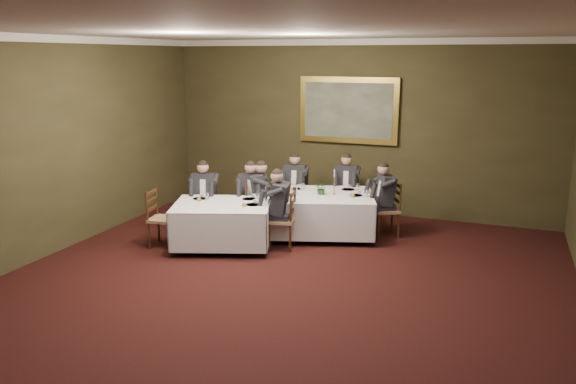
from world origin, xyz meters
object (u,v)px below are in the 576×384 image
Objects in this scene: diner_sec_backright at (252,206)px; chair_sec_backleft at (206,217)px; chair_main_backleft at (296,206)px; painting at (348,110)px; diner_main_backleft at (296,195)px; centerpiece at (322,188)px; chair_sec_endright at (282,231)px; table_second at (222,222)px; chair_main_endright at (386,221)px; chair_main_endleft at (257,219)px; candlestick at (334,185)px; chair_main_backright at (346,206)px; diner_main_endleft at (257,207)px; table_main at (321,211)px; diner_main_endright at (386,208)px; diner_sec_endright at (282,218)px; chair_sec_backright at (252,217)px; diner_main_backright at (346,195)px; chair_sec_endleft at (163,230)px; diner_sec_backleft at (205,205)px.

chair_sec_backleft is at bearing 4.23° from diner_sec_backright.
chair_main_backleft is 0.49× the size of painting.
diner_main_backleft is 1.15m from centerpiece.
chair_main_backleft and chair_sec_endright have the same top height.
chair_main_endright is (2.48, 1.61, -0.17)m from table_second.
diner_sec_backright reaches higher than chair_sec_endright.
candlestick is at bearing 84.94° from chair_main_endleft.
diner_main_backleft is 1.35× the size of chair_main_backright.
painting reaches higher than chair_main_backleft.
painting is (1.10, 2.07, 1.60)m from diner_main_endleft.
diner_main_backleft is 1.02m from chair_main_backright.
candlestick is (0.21, 0.07, 0.49)m from table_main.
diner_main_endleft reaches higher than table_second.
diner_main_endleft is at bearing 79.16° from diner_main_endright.
diner_main_endleft is (-0.34, -1.10, 0.00)m from diner_main_backleft.
chair_main_endright is 2.00m from diner_sec_endright.
chair_sec_backleft is (-0.93, -0.23, 0.00)m from chair_main_endleft.
table_main is 1.09m from chair_main_backright.
painting reaches higher than chair_sec_backright.
chair_sec_backright and chair_sec_endright have the same top height.
painting is at bearing 10.64° from chair_main_endright.
chair_sec_backleft is at bearing 69.45° from diner_sec_endright.
diner_main_endright is 1.97m from diner_sec_endright.
chair_main_backright is at bearing 56.17° from table_second.
painting reaches higher than diner_sec_backright.
chair_main_backleft is 1.02m from diner_main_backright.
chair_main_endright is 0.74× the size of diner_sec_backright.
painting is at bearing -82.37° from chair_main_backright.
chair_sec_backleft is 0.74× the size of diner_sec_endright.
chair_sec_endleft is (-1.09, -1.26, 0.00)m from chair_sec_backright.
chair_main_endright is at bearing -178.28° from chair_sec_backright.
chair_sec_endright is (-1.51, -1.26, -0.23)m from diner_main_endright.
centerpiece is (2.33, 1.55, 0.60)m from chair_sec_endleft.
table_main is 2.20× the size of chair_sec_backleft.
diner_main_endleft is (-0.34, -1.11, 0.23)m from chair_main_backleft.
diner_main_backleft is at bearing 10.64° from diner_main_backright.
diner_main_endright is 3.95m from chair_sec_endleft.
centerpiece is (2.05, 0.59, 0.38)m from diner_sec_backleft.
chair_main_endright is (0.94, -0.69, 0.00)m from chair_main_backright.
chair_main_backright is at bearing 81.01° from centerpiece.
chair_sec_endleft is (-0.96, -0.34, -0.17)m from table_second.
chair_sec_endleft is 4.42m from painting.
chair_sec_endleft is at bearing 50.90° from chair_main_backleft.
diner_sec_endright reaches higher than chair_main_endright.
chair_main_endleft is 0.96m from chair_sec_backleft.
chair_sec_endleft is at bearing -68.65° from chair_main_endleft.
diner_main_backright is 1.97m from diner_sec_backright.
diner_main_endleft reaches higher than table_main.
diner_main_backleft and diner_sec_backleft have the same top height.
diner_sec_endright is (-0.59, -1.96, 0.23)m from chair_main_backright.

